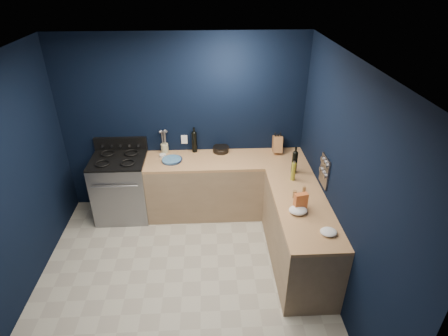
{
  "coord_description": "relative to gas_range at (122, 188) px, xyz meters",
  "views": [
    {
      "loc": [
        0.34,
        -3.14,
        3.37
      ],
      "look_at": [
        0.55,
        1.0,
        1.0
      ],
      "focal_mm": 29.12,
      "sensor_mm": 36.0,
      "label": 1
    }
  ],
  "objects": [
    {
      "name": "lemon_basket",
      "position": [
        1.47,
        0.24,
        0.48
      ],
      "size": [
        0.3,
        0.3,
        0.09
      ],
      "primitive_type": "cylinder",
      "rotation": [
        0.0,
        0.0,
        -0.4
      ],
      "color": "black",
      "rests_on": "top_back"
    },
    {
      "name": "wine_bottle_back",
      "position": [
        1.08,
        0.27,
        0.59
      ],
      "size": [
        0.09,
        0.09,
        0.31
      ],
      "primitive_type": "cylinder",
      "rotation": [
        0.0,
        0.0,
        -0.21
      ],
      "color": "black",
      "rests_on": "top_back"
    },
    {
      "name": "floor",
      "position": [
        0.93,
        -1.42,
        -0.47
      ],
      "size": [
        3.5,
        3.5,
        0.02
      ],
      "primitive_type": "cube",
      "color": "#AFAC9A",
      "rests_on": "ground"
    },
    {
      "name": "oil_bottle",
      "position": [
        2.36,
        -0.6,
        0.56
      ],
      "size": [
        0.07,
        0.07,
        0.24
      ],
      "primitive_type": "cylinder",
      "rotation": [
        0.0,
        0.0,
        -0.19
      ],
      "color": "olive",
      "rests_on": "top_right"
    },
    {
      "name": "wall_left",
      "position": [
        -0.83,
        -1.42,
        0.84
      ],
      "size": [
        0.02,
        3.5,
        2.6
      ],
      "primitive_type": "cube",
      "color": "black",
      "rests_on": "ground"
    },
    {
      "name": "spice_jar_near",
      "position": [
        2.43,
        -0.9,
        0.49
      ],
      "size": [
        0.05,
        0.05,
        0.09
      ],
      "primitive_type": "cylinder",
      "rotation": [
        0.0,
        0.0,
        0.17
      ],
      "color": "olive",
      "rests_on": "top_right"
    },
    {
      "name": "wall_back",
      "position": [
        0.93,
        0.34,
        0.84
      ],
      "size": [
        3.5,
        0.02,
        2.6
      ],
      "primitive_type": "cube",
      "color": "black",
      "rests_on": "ground"
    },
    {
      "name": "ceiling",
      "position": [
        0.93,
        -1.42,
        2.15
      ],
      "size": [
        3.5,
        3.5,
        0.02
      ],
      "primitive_type": "cube",
      "color": "silver",
      "rests_on": "ground"
    },
    {
      "name": "oven_door",
      "position": [
        0.0,
        -0.32,
        -0.01
      ],
      "size": [
        0.59,
        0.02,
        0.42
      ],
      "primitive_type": "cube",
      "color": "black",
      "rests_on": "gas_range"
    },
    {
      "name": "gas_range",
      "position": [
        0.0,
        0.0,
        0.0
      ],
      "size": [
        0.76,
        0.66,
        0.92
      ],
      "primitive_type": "cube",
      "color": "gray",
      "rests_on": "floor"
    },
    {
      "name": "towel_end",
      "position": [
        2.5,
        -1.68,
        0.47
      ],
      "size": [
        0.21,
        0.2,
        0.05
      ],
      "primitive_type": "ellipsoid",
      "rotation": [
        0.0,
        0.0,
        0.29
      ],
      "color": "white",
      "rests_on": "top_right"
    },
    {
      "name": "cab_back",
      "position": [
        1.53,
        0.02,
        -0.03
      ],
      "size": [
        2.3,
        0.63,
        0.86
      ],
      "primitive_type": "cube",
      "color": "#977B5D",
      "rests_on": "floor"
    },
    {
      "name": "backguard",
      "position": [
        0.0,
        0.3,
        0.58
      ],
      "size": [
        0.76,
        0.06,
        0.2
      ],
      "primitive_type": "cube",
      "color": "black",
      "rests_on": "gas_range"
    },
    {
      "name": "knife_block",
      "position": [
        2.3,
        0.21,
        0.56
      ],
      "size": [
        0.15,
        0.29,
        0.3
      ],
      "primitive_type": "cube",
      "rotation": [
        -0.31,
        0.0,
        -0.08
      ],
      "color": "brown",
      "rests_on": "top_back"
    },
    {
      "name": "utensil_crock",
      "position": [
        0.64,
        0.27,
        0.51
      ],
      "size": [
        0.14,
        0.14,
        0.13
      ],
      "primitive_type": "cylinder",
      "rotation": [
        0.0,
        0.0,
        -0.36
      ],
      "color": "beige",
      "rests_on": "top_back"
    },
    {
      "name": "spice_jar_far",
      "position": [
        2.3,
        -1.0,
        0.49
      ],
      "size": [
        0.05,
        0.05,
        0.1
      ],
      "primitive_type": "cylinder",
      "rotation": [
        0.0,
        0.0,
        -0.03
      ],
      "color": "olive",
      "rests_on": "top_right"
    },
    {
      "name": "cooktop",
      "position": [
        0.0,
        0.0,
        0.48
      ],
      "size": [
        0.76,
        0.66,
        0.03
      ],
      "primitive_type": "cube",
      "color": "black",
      "rests_on": "gas_range"
    },
    {
      "name": "top_right",
      "position": [
        2.37,
        -1.13,
        0.42
      ],
      "size": [
        0.63,
        1.67,
        0.04
      ],
      "primitive_type": "cube",
      "color": "#8F613B",
      "rests_on": "cab_right"
    },
    {
      "name": "wall_right",
      "position": [
        2.69,
        -1.42,
        0.84
      ],
      "size": [
        0.02,
        3.5,
        2.6
      ],
      "primitive_type": "cube",
      "color": "black",
      "rests_on": "ground"
    },
    {
      "name": "top_back",
      "position": [
        1.53,
        0.02,
        0.42
      ],
      "size": [
        2.3,
        0.63,
        0.04
      ],
      "primitive_type": "cube",
      "color": "#8F613B",
      "rests_on": "cab_back"
    },
    {
      "name": "cab_right",
      "position": [
        2.37,
        -1.13,
        -0.03
      ],
      "size": [
        0.63,
        1.67,
        0.86
      ],
      "primitive_type": "cube",
      "color": "#977B5D",
      "rests_on": "floor"
    },
    {
      "name": "ramekin",
      "position": [
        0.62,
        0.13,
        0.46
      ],
      "size": [
        0.11,
        0.11,
        0.04
      ],
      "primitive_type": "cylinder",
      "rotation": [
        0.0,
        0.0,
        -0.2
      ],
      "color": "white",
      "rests_on": "top_back"
    },
    {
      "name": "towel_front",
      "position": [
        2.27,
        -1.31,
        0.48
      ],
      "size": [
        0.26,
        0.24,
        0.07
      ],
      "primitive_type": "ellipsoid",
      "rotation": [
        0.0,
        0.0,
        -0.35
      ],
      "color": "white",
      "rests_on": "top_right"
    },
    {
      "name": "wine_bottle_right",
      "position": [
        2.41,
        -0.41,
        0.59
      ],
      "size": [
        0.09,
        0.09,
        0.3
      ],
      "primitive_type": "cylinder",
      "rotation": [
        0.0,
        0.0,
        0.35
      ],
      "color": "black",
      "rests_on": "top_right"
    },
    {
      "name": "wall_outlet",
      "position": [
        0.93,
        0.32,
        0.62
      ],
      "size": [
        0.09,
        0.02,
        0.13
      ],
      "primitive_type": "cube",
      "color": "white",
      "rests_on": "wall_back"
    },
    {
      "name": "spice_panel",
      "position": [
        2.67,
        -0.87,
        0.72
      ],
      "size": [
        0.02,
        0.28,
        0.38
      ],
      "primitive_type": "cube",
      "color": "gray",
      "rests_on": "wall_right"
    },
    {
      "name": "crouton_bag",
      "position": [
        2.3,
        -1.25,
        0.55
      ],
      "size": [
        0.16,
        0.1,
        0.22
      ],
      "primitive_type": "cube",
      "rotation": [
        0.0,
        0.0,
        0.21
      ],
      "color": "#B31024",
      "rests_on": "top_right"
    },
    {
      "name": "plate_stack",
      "position": [
        0.76,
        -0.01,
        0.46
      ],
      "size": [
        0.28,
        0.28,
        0.03
      ],
      "primitive_type": "cylinder",
      "rotation": [
        0.0,
        0.0,
        -0.0
      ],
      "color": "#2F649D",
      "rests_on": "top_back"
    }
  ]
}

